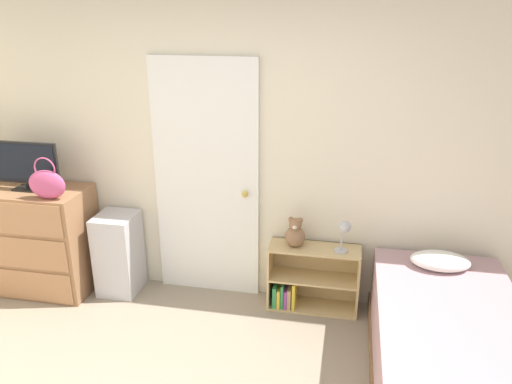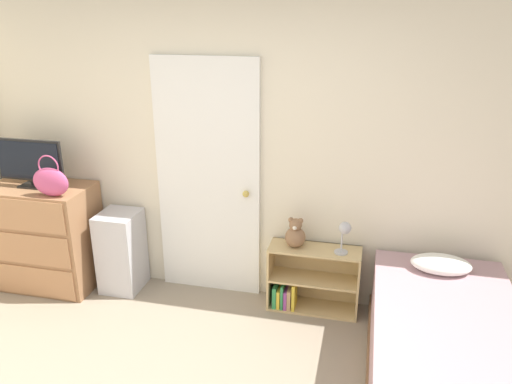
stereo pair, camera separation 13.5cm
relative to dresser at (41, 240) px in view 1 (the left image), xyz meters
The scene contains 10 objects.
wall_back 1.98m from the dresser, 10.01° to the left, with size 10.00×0.06×2.55m.
door_closed 1.58m from the dresser, 10.19° to the left, with size 0.89×0.09×2.05m.
dresser is the anchor object (origin of this frame).
tv 0.69m from the dresser, behind, with size 0.62×0.16×0.41m.
handbag 0.67m from the dresser, 32.28° to the right, with size 0.32×0.12×0.35m.
storage_bin 0.70m from the dresser, ahead, with size 0.33×0.36×0.72m.
bookshelf 2.36m from the dresser, ahead, with size 0.75×0.27×0.56m.
teddy_bear 2.24m from the dresser, ahead, with size 0.17×0.17×0.26m.
desk_lamp 2.64m from the dresser, ahead, with size 0.12×0.12×0.27m.
bed 3.42m from the dresser, 11.19° to the right, with size 0.97×1.87×0.67m.
Camera 1 is at (0.84, -1.88, 2.40)m, focal length 35.00 mm.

